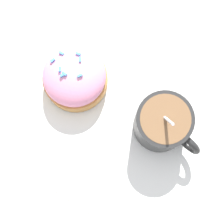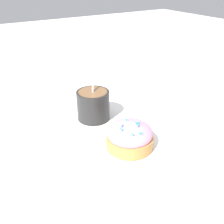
% 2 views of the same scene
% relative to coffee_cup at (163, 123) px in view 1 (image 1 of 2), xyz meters
% --- Properties ---
extents(ground_plane, '(3.00, 3.00, 0.00)m').
position_rel_coffee_cup_xyz_m(ground_plane, '(0.07, 0.01, -0.04)').
color(ground_plane, silver).
extents(paper_napkin, '(0.33, 0.31, 0.00)m').
position_rel_coffee_cup_xyz_m(paper_napkin, '(0.07, 0.01, -0.04)').
color(paper_napkin, white).
rests_on(paper_napkin, ground_plane).
extents(coffee_cup, '(0.10, 0.08, 0.10)m').
position_rel_coffee_cup_xyz_m(coffee_cup, '(0.00, 0.00, 0.00)').
color(coffee_cup, black).
rests_on(coffee_cup, paper_napkin).
extents(frosted_pastry, '(0.09, 0.09, 0.06)m').
position_rel_coffee_cup_xyz_m(frosted_pastry, '(0.14, 0.01, -0.01)').
color(frosted_pastry, '#C18442').
rests_on(frosted_pastry, paper_napkin).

